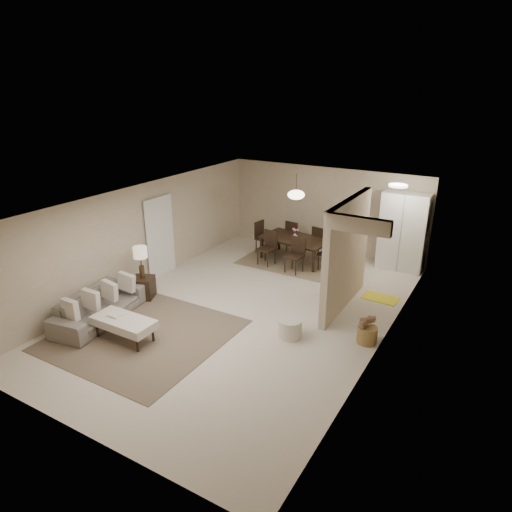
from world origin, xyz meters
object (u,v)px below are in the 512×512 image
Objects in this scene: round_pouf at (290,328)px; dining_table at (294,250)px; sofa at (99,307)px; side_table at (144,288)px; ottoman_bench at (124,323)px; pantry_cabinet at (403,232)px; wicker_basket at (367,335)px.

dining_table reaches higher than round_pouf.
side_table is (0.05, 1.29, -0.06)m from sofa.
dining_table reaches higher than side_table.
ottoman_bench is 0.67× the size of dining_table.
pantry_cabinet reaches higher than ottoman_bench.
round_pouf is at bearing -101.92° from pantry_cabinet.
wicker_basket is (4.16, 2.29, -0.21)m from ottoman_bench.
round_pouf is at bearing 32.05° from ottoman_bench.
wicker_basket is (5.20, 1.99, -0.15)m from sofa.
pantry_cabinet is 1.09× the size of dining_table.
pantry_cabinet is 2.96m from dining_table.
wicker_basket is at bearing -84.49° from pantry_cabinet.
wicker_basket is (5.15, 0.70, -0.09)m from side_table.
round_pouf is (3.81, 1.44, -0.13)m from sofa.
pantry_cabinet reaches higher than wicker_basket.
side_table reaches higher than wicker_basket.
round_pouf is (2.77, 1.74, -0.18)m from ottoman_bench.
pantry_cabinet is 4.26m from wicker_basket.
sofa reaches higher than ottoman_bench.
dining_table is at bearing 62.61° from side_table.
sofa is at bearing -159.03° from wicker_basket.
dining_table is (1.04, 5.51, -0.03)m from ottoman_bench.
ottoman_bench is 1.88m from side_table.
sofa is 1.29m from side_table.
sofa is at bearing -104.10° from dining_table.
dining_table is at bearing -30.65° from sofa.
sofa is 1.08m from ottoman_bench.
ottoman_bench is at bearing -93.01° from dining_table.
sofa is 4.07m from round_pouf.
wicker_basket is (1.39, 0.56, -0.02)m from round_pouf.
sofa reaches higher than round_pouf.
side_table is 4.41m from dining_table.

